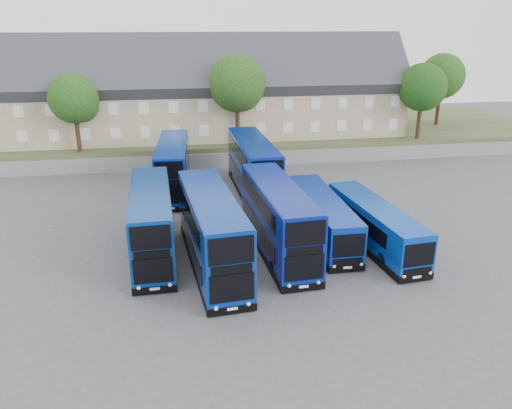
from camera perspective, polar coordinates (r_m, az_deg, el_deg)
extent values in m
plane|color=#4B4B51|center=(29.92, 0.41, -8.30)|extent=(120.00, 120.00, 0.00)
cube|color=slate|center=(51.89, -4.06, 5.08)|extent=(70.00, 0.40, 1.50)
cube|color=#3F4B2A|center=(61.51, -4.97, 7.71)|extent=(80.00, 20.00, 2.00)
cube|color=tan|center=(58.26, -22.94, 9.51)|extent=(6.00, 8.00, 6.00)
cube|color=#313136|center=(57.86, -23.35, 12.42)|extent=(6.00, 10.40, 10.40)
cube|color=brown|center=(57.23, -22.39, 16.37)|extent=(0.60, 0.90, 1.40)
cube|color=tan|center=(57.16, -17.02, 10.04)|extent=(6.00, 8.00, 6.00)
cube|color=#313136|center=(56.75, -17.33, 13.01)|extent=(6.00, 10.40, 10.40)
cube|color=brown|center=(56.27, -16.18, 17.01)|extent=(0.60, 0.90, 1.40)
cube|color=tan|center=(56.68, -10.91, 10.47)|extent=(6.00, 8.00, 6.00)
cube|color=#313136|center=(56.27, -11.12, 13.48)|extent=(6.00, 10.40, 10.40)
cube|color=brown|center=(55.95, -9.79, 17.48)|extent=(0.60, 0.90, 1.40)
cube|color=tan|center=(56.84, -4.76, 10.79)|extent=(6.00, 8.00, 6.00)
cube|color=#313136|center=(56.42, -4.85, 13.79)|extent=(6.00, 10.40, 10.40)
cube|color=brown|center=(56.26, -3.37, 17.73)|extent=(0.60, 0.90, 1.40)
cube|color=tan|center=(57.62, 1.31, 10.98)|extent=(6.00, 8.00, 6.00)
cube|color=#313136|center=(57.21, 1.33, 13.94)|extent=(6.00, 10.40, 10.40)
cube|color=brown|center=(57.21, 2.92, 17.78)|extent=(0.60, 0.90, 1.40)
cube|color=tan|center=(59.00, 7.15, 11.05)|extent=(6.00, 8.00, 6.00)
cube|color=#313136|center=(58.60, 7.28, 13.94)|extent=(6.00, 10.40, 10.40)
cube|color=brown|center=(58.75, 8.93, 17.64)|extent=(0.60, 0.90, 1.40)
cube|color=tan|center=(60.95, 12.68, 11.01)|extent=(6.00, 8.00, 6.00)
cube|color=#313136|center=(60.56, 12.90, 13.81)|extent=(6.00, 10.40, 10.40)
cube|color=brown|center=(60.85, 14.57, 17.35)|extent=(0.60, 0.90, 1.40)
cube|color=navy|center=(32.54, -11.84, -1.78)|extent=(2.84, 10.86, 3.96)
cube|color=black|center=(33.34, -11.59, -5.02)|extent=(2.88, 10.90, 0.45)
cube|color=black|center=(27.94, -11.67, -7.44)|extent=(2.15, 0.14, 1.47)
cube|color=black|center=(27.09, -11.96, -3.76)|extent=(2.15, 0.14, 1.37)
cylinder|color=black|center=(30.43, -13.60, -7.34)|extent=(0.34, 1.01, 1.00)
cube|color=navy|center=(30.28, -5.06, -2.84)|extent=(3.66, 11.65, 4.23)
cube|color=black|center=(31.19, -4.94, -6.50)|extent=(3.71, 11.69, 0.45)
cube|color=black|center=(25.58, -2.75, -9.52)|extent=(2.30, 0.28, 1.56)
cube|color=black|center=(24.61, -2.83, -5.31)|extent=(2.30, 0.28, 1.46)
cylinder|color=black|center=(27.87, -6.03, -9.56)|extent=(0.39, 1.02, 1.00)
cube|color=navy|center=(32.24, 2.53, -1.41)|extent=(3.21, 11.30, 4.12)
cube|color=black|center=(33.08, 2.48, -4.80)|extent=(3.25, 11.35, 0.45)
cube|color=black|center=(27.70, 5.57, -7.20)|extent=(2.24, 0.20, 1.52)
cube|color=black|center=(26.83, 5.71, -3.35)|extent=(2.24, 0.20, 1.42)
cylinder|color=black|center=(29.80, 2.10, -7.35)|extent=(0.36, 1.02, 1.00)
cube|color=#08319F|center=(44.50, -9.45, 4.43)|extent=(3.08, 11.05, 4.02)
cube|color=black|center=(45.10, -9.30, 1.91)|extent=(3.12, 11.10, 0.45)
cube|color=black|center=(39.51, -9.76, 1.12)|extent=(2.19, 0.18, 1.49)
cube|color=black|center=(38.91, -9.93, 3.88)|extent=(2.19, 0.18, 1.39)
cylinder|color=black|center=(42.03, -11.00, 0.71)|extent=(0.35, 1.01, 1.00)
cube|color=#072390|center=(43.28, -0.33, 4.48)|extent=(3.03, 11.85, 4.36)
cube|color=black|center=(43.94, -0.32, 1.68)|extent=(3.07, 11.89, 0.45)
cube|color=black|center=(38.01, 1.34, 0.83)|extent=(2.38, 0.13, 1.61)
cube|color=black|center=(37.35, 1.36, 3.93)|extent=(2.38, 0.13, 1.50)
cylinder|color=black|center=(40.25, -1.01, 0.21)|extent=(0.33, 1.01, 1.00)
cube|color=#082B98|center=(34.79, 7.60, -1.24)|extent=(2.30, 10.80, 2.62)
cube|color=black|center=(35.30, 7.50, -3.29)|extent=(2.34, 10.84, 0.45)
cube|color=black|center=(30.00, 10.60, -4.65)|extent=(1.95, 0.07, 1.44)
cylinder|color=black|center=(32.18, 7.48, -5.32)|extent=(0.31, 1.00, 1.00)
cube|color=#0839A0|center=(34.14, 13.41, -2.11)|extent=(3.29, 10.77, 2.57)
cube|color=black|center=(34.66, 13.23, -4.14)|extent=(3.33, 10.82, 0.45)
cube|color=black|center=(29.93, 18.21, -5.51)|extent=(1.90, 0.26, 1.41)
cylinder|color=black|center=(31.71, 14.33, -6.23)|extent=(0.40, 1.03, 1.00)
cylinder|color=#382314|center=(52.82, -19.69, 7.71)|extent=(0.44, 0.44, 3.75)
sphere|color=#113A10|center=(52.26, -20.14, 11.31)|extent=(4.80, 4.80, 4.80)
sphere|color=#113A10|center=(52.65, -19.31, 10.64)|extent=(3.30, 3.30, 3.30)
cylinder|color=#382314|center=(52.76, -2.13, 9.28)|extent=(0.44, 0.44, 4.50)
sphere|color=black|center=(52.14, -2.18, 13.65)|extent=(5.76, 5.76, 5.76)
sphere|color=black|center=(52.72, -1.56, 12.74)|extent=(3.96, 3.96, 3.96)
cylinder|color=#382314|center=(58.27, 18.11, 9.10)|extent=(0.44, 0.44, 4.00)
sphere|color=#16340E|center=(57.74, 18.51, 12.60)|extent=(5.12, 5.12, 5.12)
sphere|color=#16340E|center=(58.47, 18.77, 11.86)|extent=(3.52, 3.52, 3.52)
cylinder|color=#382314|center=(67.14, 20.08, 10.35)|extent=(0.44, 0.44, 4.25)
sphere|color=#18390F|center=(66.67, 20.49, 13.58)|extent=(5.44, 5.44, 5.44)
sphere|color=#18390F|center=(67.39, 20.69, 12.88)|extent=(3.74, 3.74, 3.74)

